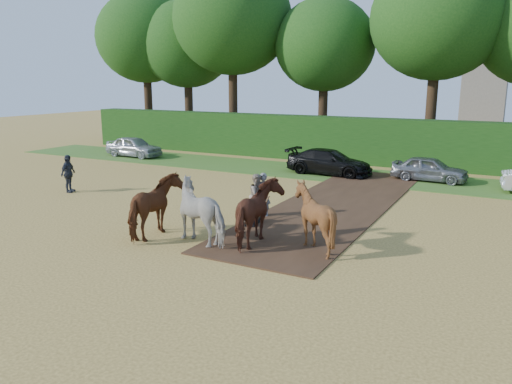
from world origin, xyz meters
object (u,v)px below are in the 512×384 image
Objects in this scene: spectator_near at (258,196)px; parked_cars at (413,169)px; church at (492,8)px; plough_team at (233,212)px; spectator_far at (68,174)px.

spectator_near is 0.05× the size of parked_cars.
parked_cars is 43.20m from church.
plough_team is at bearing -94.07° from church.
plough_team is 0.20× the size of parked_cars.
spectator_far is 0.05× the size of parked_cars.
plough_team reaches higher than spectator_near.
spectator_far is 11.44m from plough_team.
church reaches higher than spectator_far.
spectator_near is 0.25× the size of plough_team.
spectator_far is at bearing 104.92° from spectator_near.
spectator_far is 55.38m from church.
spectator_far reaches higher than parked_cars.
spectator_far is 0.26× the size of plough_team.
church reaches higher than plough_team.
parked_cars is (14.46, 10.58, -0.21)m from spectator_far.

